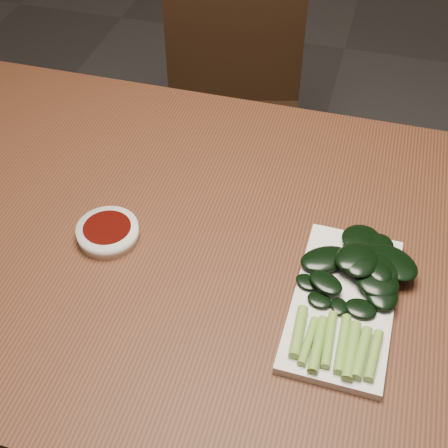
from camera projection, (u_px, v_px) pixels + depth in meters
table at (239, 275)px, 1.05m from camera, size 1.40×0.80×0.75m
chair_far at (234, 108)px, 1.72m from camera, size 0.46×0.46×0.89m
sauce_bowl at (108, 232)px, 1.00m from camera, size 0.10×0.10×0.03m
serving_plate at (343, 303)px, 0.91m from camera, size 0.15×0.28×0.01m
gai_lan at (360, 278)px, 0.92m from camera, size 0.20×0.30×0.03m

